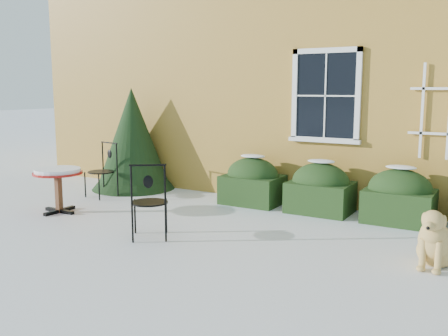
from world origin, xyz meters
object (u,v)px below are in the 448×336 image
Objects in this scene: bistro_table at (58,176)px; dog at (435,243)px; evergreen_shrub at (133,148)px; patio_chair_far at (103,170)px; patio_chair_near at (149,201)px.

bistro_table is 1.01× the size of dog.
patio_chair_far is at bearing -87.84° from evergreen_shrub.
patio_chair_near is 1.34× the size of dog.
patio_chair_near is 3.74m from dog.
dog is (3.65, 0.78, -0.25)m from patio_chair_near.
patio_chair_near is at bearing -25.29° from patio_chair_far.
bistro_table is at bearing -82.66° from evergreen_shrub.
bistro_table is at bearing -169.26° from dog.
evergreen_shrub is at bearing 170.13° from dog.
evergreen_shrub is 3.73m from patio_chair_near.
dog is at bearing 3.69° from bistro_table.
evergreen_shrub is 2.00× the size of patio_chair_far.
bistro_table is (0.29, -2.28, -0.22)m from evergreen_shrub.
patio_chair_far is at bearing 100.92° from bistro_table.
patio_chair_near is (2.29, -0.40, -0.09)m from bistro_table.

